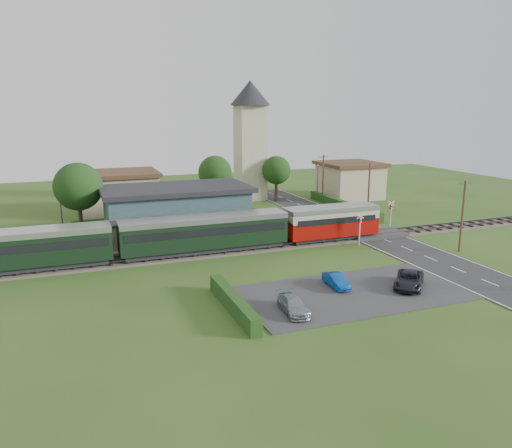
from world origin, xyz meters
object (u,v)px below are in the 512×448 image
object	(u,v)px
house_east	(350,180)
crossing_signal_near	(360,225)
pedestrian_near	(252,227)
pedestrian_far	(132,239)
house_west	(117,192)
station_building	(176,210)
car_park_dark	(409,280)
train	(172,235)
car_park_blue	(336,280)
crossing_signal_far	(391,211)
equipment_hut	(106,237)
car_park_silver	(293,305)
car_on_road	(322,211)
church_tower	(250,132)

from	to	relation	value
house_east	crossing_signal_near	distance (m)	27.95
pedestrian_near	pedestrian_far	size ratio (longest dim) A/B	1.03
house_west	station_building	bearing A→B (deg)	-70.35
station_building	car_park_dark	size ratio (longest dim) A/B	3.70
house_east	train	bearing A→B (deg)	-145.81
house_east	crossing_signal_near	xyz separation A→B (m)	(-13.60, -24.41, -0.66)
station_building	house_west	bearing A→B (deg)	109.65
house_east	car_park_blue	bearing A→B (deg)	-122.60
car_park_blue	car_park_dark	world-z (taller)	car_park_dark
car_park_dark	crossing_signal_far	bearing A→B (deg)	100.86
equipment_hut	station_building	xyz separation A→B (m)	(8.00, 5.79, 0.95)
crossing_signal_far	equipment_hut	bearing A→B (deg)	178.54
crossing_signal_far	house_east	bearing A→B (deg)	71.92
house_west	car_park_silver	world-z (taller)	house_west
equipment_hut	pedestrian_near	xyz separation A→B (m)	(14.78, 0.07, -0.33)
equipment_hut	car_on_road	world-z (taller)	equipment_hut
train	church_tower	size ratio (longest dim) A/B	2.45
pedestrian_near	crossing_signal_far	bearing A→B (deg)	-158.98
train	car_park_silver	size ratio (longest dim) A/B	11.77
house_west	car_park_silver	bearing A→B (deg)	-78.81
train	car_park_dark	size ratio (longest dim) A/B	9.99
house_west	pedestrian_near	distance (m)	23.02
house_west	car_park_blue	size ratio (longest dim) A/B	3.45
car_park_blue	car_park_dark	xyz separation A→B (m)	(5.24, -2.10, 0.08)
car_park_dark	car_park_silver	bearing A→B (deg)	-130.73
station_building	pedestrian_near	xyz separation A→B (m)	(6.78, -5.73, -1.28)
train	crossing_signal_near	world-z (taller)	train
station_building	pedestrian_far	distance (m)	8.48
equipment_hut	house_east	bearing A→B (deg)	26.32
house_west	pedestrian_far	xyz separation A→B (m)	(-0.67, -20.18, -1.41)
house_east	car_park_dark	bearing A→B (deg)	-114.69
pedestrian_near	car_park_dark	bearing A→B (deg)	133.69
house_west	car_park_blue	xyz separation A→B (m)	(12.94, -35.50, -2.20)
equipment_hut	car_park_silver	bearing A→B (deg)	-60.73
crossing_signal_near	car_park_silver	bearing A→B (deg)	-135.55
train	house_west	distance (m)	23.16
car_on_road	pedestrian_near	world-z (taller)	pedestrian_near
car_park_silver	pedestrian_far	xyz separation A→B (m)	(-8.36, 18.68, 0.77)
car_park_dark	pedestrian_near	distance (m)	18.99
house_west	pedestrian_near	bearing A→B (deg)	-59.16
crossing_signal_far	car_park_blue	size ratio (longest dim) A/B	1.05
crossing_signal_near	car_on_road	world-z (taller)	crossing_signal_near
house_east	car_park_silver	size ratio (longest dim) A/B	2.40
station_building	train	distance (m)	9.32
pedestrian_far	train	bearing A→B (deg)	-134.47
equipment_hut	pedestrian_far	size ratio (longest dim) A/B	1.36
train	crossing_signal_near	bearing A→B (deg)	-7.30
house_east	car_on_road	size ratio (longest dim) A/B	2.25
church_tower	house_east	world-z (taller)	church_tower
train	pedestrian_near	xyz separation A→B (m)	(9.17, 3.27, -0.76)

